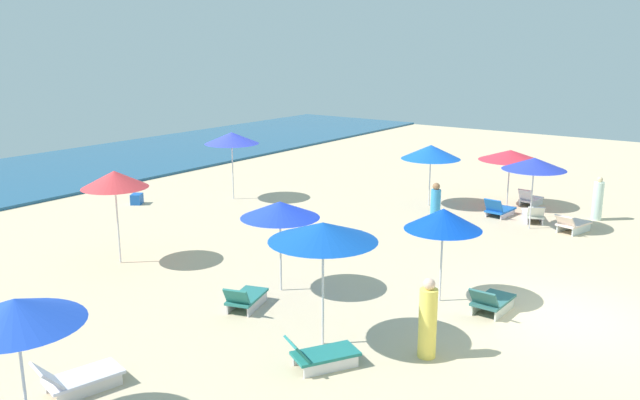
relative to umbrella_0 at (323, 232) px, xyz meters
The scene contains 22 objects.
ground_plane 6.21m from the umbrella_0, 40.29° to the right, with size 60.00×60.00×0.00m, color beige.
umbrella_0 is the anchor object (origin of this frame).
lounge_chair_0_0 2.39m from the umbrella_0, 146.77° to the right, with size 1.51×1.23×0.67m.
umbrella_1 5.73m from the umbrella_0, 159.76° to the left, with size 2.11×2.11×2.31m.
lounge_chair_1_1 5.28m from the umbrella_0, 149.05° to the left, with size 1.59×0.99×0.69m.
umbrella_2 11.14m from the umbrella_0, ahead, with size 2.09×2.09×2.42m.
lounge_chair_2_0 11.85m from the umbrella_0, ahead, with size 1.45×0.96×0.67m.
lounge_chair_2_1 12.27m from the umbrella_0, ahead, with size 1.56×1.17×0.69m.
umbrella_3 3.23m from the umbrella_0, 54.88° to the left, with size 1.98×1.98×2.32m.
lounge_chair_3_0 3.39m from the umbrella_0, 80.29° to the left, with size 1.41×0.96×0.68m.
umbrella_4 13.63m from the umbrella_0, ahead, with size 2.34×2.34×2.19m.
lounge_chair_4_0 12.29m from the umbrella_0, ahead, with size 1.41×0.78×0.73m.
lounge_chair_4_1 14.44m from the umbrella_0, ahead, with size 1.29×0.66×0.72m.
umbrella_5 13.41m from the umbrella_0, 51.14° to the left, with size 2.13×2.13×2.68m.
umbrella_6 12.55m from the umbrella_0, 16.72° to the left, with size 2.25×2.25×2.35m.
umbrella_7 3.71m from the umbrella_0, 14.66° to the right, with size 1.85×1.85×2.32m.
lounge_chair_7_0 4.75m from the umbrella_0, 31.62° to the right, with size 1.33×0.70×0.72m.
umbrella_8 7.72m from the umbrella_0, 83.98° to the left, with size 1.84×1.84×2.67m.
beachgoer_0 9.92m from the umbrella_0, 12.63° to the left, with size 0.45×0.45×1.51m.
beachgoer_1 2.71m from the umbrella_0, 69.10° to the right, with size 0.51×0.51×1.66m.
beachgoer_2 13.89m from the umbrella_0, ahead, with size 0.49×0.49×1.55m.
cooler_box_0 14.22m from the umbrella_0, 66.55° to the left, with size 0.51×0.38×0.40m, color blue.
Camera 1 is at (-14.57, -3.63, 6.14)m, focal length 36.81 mm.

